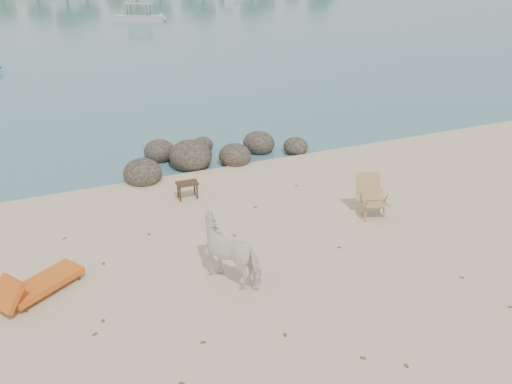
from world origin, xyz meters
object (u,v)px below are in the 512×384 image
(side_table, at_px, (188,191))
(lounge_chair, at_px, (44,280))
(cow, at_px, (233,251))
(deck_chair, at_px, (375,198))
(boulders, at_px, (204,156))

(side_table, distance_m, lounge_chair, 4.88)
(cow, xyz_separation_m, deck_chair, (4.34, 1.13, -0.14))
(boulders, distance_m, lounge_chair, 7.51)
(boulders, relative_size, deck_chair, 5.93)
(lounge_chair, height_order, deck_chair, deck_chair)
(boulders, bearing_deg, lounge_chair, -132.87)
(boulders, xyz_separation_m, lounge_chair, (-5.11, -5.50, 0.09))
(cow, relative_size, side_table, 2.70)
(deck_chair, bearing_deg, lounge_chair, -162.19)
(cow, height_order, side_table, cow)
(cow, bearing_deg, lounge_chair, -50.50)
(lounge_chair, bearing_deg, side_table, 4.23)
(cow, bearing_deg, boulders, -136.98)
(side_table, bearing_deg, boulders, 65.64)
(side_table, distance_m, deck_chair, 5.11)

